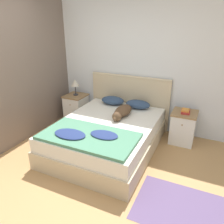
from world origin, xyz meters
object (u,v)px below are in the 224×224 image
Objects in this scene: pillow_left at (113,100)px; book_stack at (186,111)px; bed at (107,135)px; dog at (122,112)px; nightstand_right at (183,127)px; nightstand_left at (76,108)px; table_lamp at (75,83)px; pillow_right at (138,104)px.

pillow_left is 1.99× the size of book_stack.
book_stack is (1.17, 0.80, 0.36)m from bed.
dog is at bearing -49.49° from pillow_left.
nightstand_right is (1.16, 0.80, 0.04)m from bed.
dog reaches higher than nightstand_right.
nightstand_right is at bearing -0.91° from pillow_left.
pillow_left is at bearing 108.19° from bed.
nightstand_left is 1.00× the size of nightstand_right.
bed is at bearing -112.06° from dog.
pillow_left is 0.93m from table_lamp.
nightstand_left is 0.56m from table_lamp.
nightstand_left is at bearing 145.40° from bed.
pillow_right reaches higher than nightstand_left.
pillow_left is 0.54m from pillow_right.
pillow_right reaches higher than nightstand_right.
nightstand_right is 2.46× the size of book_stack.
pillow_left is at bearing 130.51° from dog.
bed is 2.86× the size of dog.
pillow_right reaches higher than book_stack.
table_lamp reaches higher than book_stack.
nightstand_left is at bearing -179.09° from pillow_right.
pillow_right is (0.54, 0.00, 0.00)m from pillow_left.
bed is at bearing -34.60° from nightstand_left.
table_lamp is (-1.30, 0.47, 0.25)m from dog.
nightstand_left is at bearing 180.00° from nightstand_right.
pillow_right is (-0.89, 0.02, 0.30)m from nightstand_right.
pillow_left is 0.66× the size of dog.
table_lamp is (-2.33, 0.01, 0.24)m from book_stack.
pillow_left is 1.00× the size of pillow_right.
table_lamp reaches higher than nightstand_left.
table_lamp is at bearing -179.33° from pillow_left.
book_stack is at bearing -0.95° from pillow_left.
table_lamp is (-0.00, 0.01, 0.56)m from nightstand_left.
bed is 0.93m from pillow_right.
bed is at bearing -35.01° from table_lamp.
pillow_left and pillow_right have the same top height.
bed is at bearing -145.56° from book_stack.
pillow_right is 0.90m from book_stack.
dog is at bearing -156.06° from book_stack.
bed is 8.61× the size of book_stack.
nightstand_left is 2.35m from book_stack.
nightstand_right is 0.32m from book_stack.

